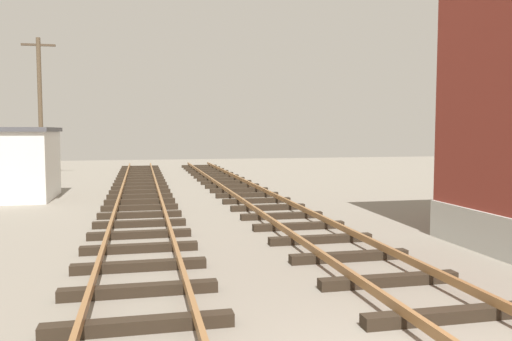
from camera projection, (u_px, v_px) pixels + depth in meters
The scene contains 2 objects.
control_hut at pixel (15, 163), 19.77m from camera, with size 3.00×3.80×2.76m.
utility_pole_far at pixel (40, 105), 28.94m from camera, with size 1.80×0.24×7.79m.
Camera 1 is at (-3.00, -4.49, 2.63)m, focal length 36.27 mm.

